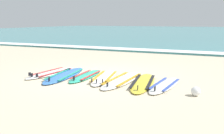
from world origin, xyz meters
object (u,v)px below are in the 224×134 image
(surfboard_2, at_px, (86,76))
(surfboard_4, at_px, (122,80))
(surfboard_3, at_px, (104,77))
(surfboard_5, at_px, (143,82))
(surfboard_0, at_px, (52,73))
(beach_ball, at_px, (196,91))
(surfboard_1, at_px, (65,75))
(surfboard_6, at_px, (165,85))

(surfboard_2, distance_m, surfboard_4, 1.26)
(surfboard_3, xyz_separation_m, surfboard_5, (1.27, -0.15, -0.00))
(surfboard_0, distance_m, surfboard_2, 1.28)
(surfboard_4, xyz_separation_m, beach_ball, (2.12, -0.70, 0.08))
(surfboard_1, bearing_deg, beach_ball, -8.51)
(surfboard_4, bearing_deg, surfboard_3, 172.66)
(surfboard_5, height_order, surfboard_6, same)
(surfboard_4, xyz_separation_m, surfboard_5, (0.64, -0.07, 0.00))
(surfboard_3, bearing_deg, surfboard_6, -5.81)
(surfboard_4, height_order, beach_ball, beach_ball)
(surfboard_0, height_order, surfboard_5, same)
(surfboard_4, bearing_deg, surfboard_0, 179.42)
(surfboard_1, distance_m, surfboard_3, 1.32)
(surfboard_1, distance_m, surfboard_4, 1.94)
(surfboard_2, relative_size, beach_ball, 9.06)
(surfboard_1, distance_m, beach_ball, 4.09)
(surfboard_5, xyz_separation_m, beach_ball, (1.47, -0.64, 0.08))
(surfboard_1, relative_size, surfboard_2, 1.30)
(surfboard_1, bearing_deg, surfboard_6, -0.25)
(surfboard_1, xyz_separation_m, surfboard_5, (2.57, 0.03, 0.00))
(surfboard_0, xyz_separation_m, surfboard_5, (3.18, -0.09, -0.00))
(surfboard_3, height_order, surfboard_5, same)
(surfboard_5, bearing_deg, beach_ball, -23.37)
(surfboard_5, bearing_deg, surfboard_2, 176.03)
(surfboard_3, bearing_deg, surfboard_2, -178.61)
(surfboard_1, xyz_separation_m, surfboard_2, (0.68, 0.16, 0.00))
(surfboard_2, xyz_separation_m, surfboard_3, (0.63, 0.02, 0.00))
(surfboard_1, height_order, beach_ball, beach_ball)
(surfboard_2, bearing_deg, surfboard_4, -2.99)
(beach_ball, bearing_deg, surfboard_2, 167.14)
(beach_ball, bearing_deg, surfboard_1, 171.49)
(surfboard_2, relative_size, surfboard_3, 0.90)
(surfboard_1, xyz_separation_m, surfboard_3, (1.31, 0.18, 0.00))
(surfboard_6, bearing_deg, surfboard_3, 174.19)
(surfboard_3, relative_size, surfboard_5, 0.94)
(surfboard_0, bearing_deg, beach_ball, -8.91)
(surfboard_0, height_order, surfboard_1, same)
(surfboard_4, bearing_deg, surfboard_5, -5.89)
(surfboard_2, relative_size, surfboard_5, 0.84)
(surfboard_0, height_order, beach_ball, beach_ball)
(surfboard_2, distance_m, surfboard_3, 0.63)
(surfboard_1, bearing_deg, surfboard_2, 13.55)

